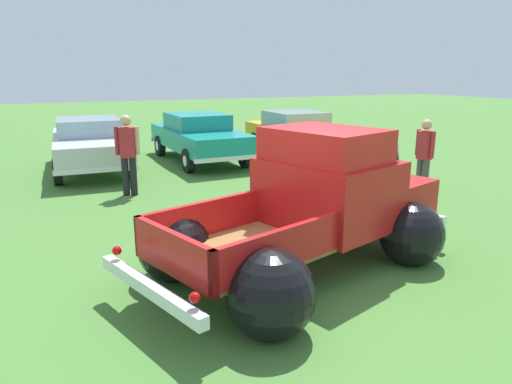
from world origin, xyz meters
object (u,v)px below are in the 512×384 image
Objects in this scene: show_car_2 at (297,132)px; show_car_1 at (199,135)px; spectator_1 at (424,153)px; vintage_pickup_truck at (315,212)px; spectator_0 at (128,150)px; show_car_0 at (90,142)px.

show_car_1 is at bearing -99.67° from show_car_2.
show_car_1 is 6.78m from spectator_1.
vintage_pickup_truck is 2.82× the size of spectator_0.
show_car_0 and show_car_2 have the same top height.
show_car_1 is at bearing -19.56° from spectator_0.
vintage_pickup_truck is at bearing -27.22° from show_car_2.
spectator_0 is (-2.65, -3.31, 0.23)m from show_car_1.
spectator_0 is (-5.75, -2.77, 0.23)m from show_car_2.
spectator_0 reaches higher than show_car_2.
vintage_pickup_truck is at bearing -141.66° from spectator_0.
show_car_1 is 2.79× the size of spectator_1.
vintage_pickup_truck is 1.09× the size of show_car_0.
spectator_1 is at bearing 11.41° from vintage_pickup_truck.
show_car_1 is 3.15m from show_car_2.
vintage_pickup_truck is 1.07× the size of show_car_1.
vintage_pickup_truck is 2.98× the size of spectator_1.
spectator_1 is (6.42, -5.77, 0.17)m from show_car_0.
show_car_1 is 1.08× the size of show_car_2.
show_car_0 is 8.63m from spectator_1.
show_car_1 is at bearing 95.12° from show_car_0.
spectator_0 is (-1.73, 4.96, 0.26)m from vintage_pickup_truck.
spectator_1 is at bearing 50.09° from show_car_0.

